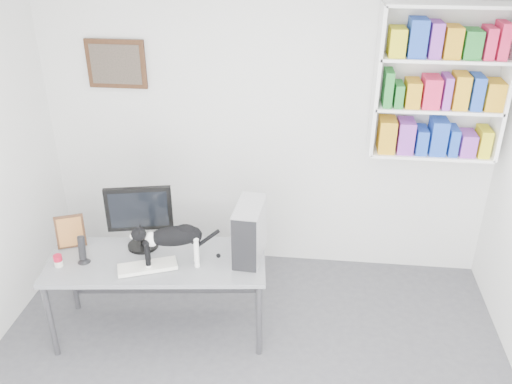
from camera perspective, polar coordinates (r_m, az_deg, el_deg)
room at (r=3.06m, az=-2.55°, el=-6.63°), size 4.01×4.01×2.70m
bookshelf at (r=4.62m, az=18.83°, el=10.75°), size 1.03×0.28×1.24m
wall_art at (r=4.93m, az=-14.50°, el=12.92°), size 0.52×0.04×0.42m
desk at (r=4.45m, az=-10.04°, el=-10.67°), size 1.73×0.84×0.69m
monitor at (r=4.29m, az=-12.11°, el=-2.60°), size 0.55×0.35×0.54m
keyboard at (r=4.16m, az=-11.35°, el=-7.69°), size 0.47×0.32×0.03m
pc_tower at (r=4.11m, az=-0.70°, el=-4.13°), size 0.22×0.45×0.44m
speaker at (r=4.30m, az=-17.84°, el=-5.76°), size 0.10×0.10×0.23m
leaning_print at (r=4.51m, az=-18.97°, el=-3.89°), size 0.24×0.17×0.28m
soup_can at (r=4.34m, az=-20.10°, el=-6.81°), size 0.08×0.08×0.09m
cat at (r=4.05m, az=-8.67°, el=-5.66°), size 0.60×0.31×0.36m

